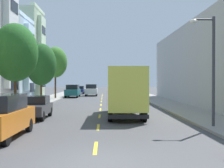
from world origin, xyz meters
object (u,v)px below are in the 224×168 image
object	(u,v)px
parked_hatchback_charcoal	(35,107)
parked_pickup_black	(125,90)
delivery_box_truck	(125,89)
moving_white_sedan	(91,90)
street_tree_farthest	(55,62)
street_tree_second	(15,53)
parked_hatchback_navy	(80,90)
parked_suv_teal	(73,91)
street_tree_third	(41,64)
street_lamp	(210,62)

from	to	relation	value
parked_hatchback_charcoal	parked_pickup_black	xyz separation A→B (m)	(8.73, 37.15, 0.07)
delivery_box_truck	moving_white_sedan	world-z (taller)	delivery_box_truck
street_tree_farthest	parked_hatchback_charcoal	bearing A→B (deg)	-84.35
street_tree_second	moving_white_sedan	xyz separation A→B (m)	(4.60, 27.41, -3.68)
parked_hatchback_navy	parked_hatchback_charcoal	xyz separation A→B (m)	(0.07, -37.45, 0.00)
delivery_box_truck	parked_suv_teal	size ratio (longest dim) A/B	1.68
street_tree_third	parked_hatchback_navy	distance (m)	25.87
street_lamp	parked_hatchback_charcoal	size ratio (longest dim) A/B	1.44
parked_pickup_black	moving_white_sedan	world-z (taller)	moving_white_sedan
delivery_box_truck	parked_hatchback_navy	size ratio (longest dim) A/B	2.02
street_tree_third	parked_hatchback_charcoal	bearing A→B (deg)	-80.01
street_tree_third	street_lamp	distance (m)	20.56
parked_pickup_black	moving_white_sedan	xyz separation A→B (m)	(-6.22, -7.14, 0.16)
street_tree_farthest	moving_white_sedan	bearing A→B (deg)	62.41
street_tree_third	street_tree_second	bearing A→B (deg)	-90.00
delivery_box_truck	parked_hatchback_navy	distance (m)	37.06
street_tree_second	street_lamp	world-z (taller)	street_tree_second
parked_hatchback_navy	moving_white_sedan	distance (m)	7.88
parked_pickup_black	moving_white_sedan	distance (m)	9.47
delivery_box_truck	parked_suv_teal	distance (m)	25.31
parked_hatchback_charcoal	parked_pickup_black	distance (m)	38.16
delivery_box_truck	parked_hatchback_navy	xyz separation A→B (m)	(-6.17, 36.52, -1.17)
street_tree_second	parked_suv_teal	size ratio (longest dim) A/B	1.39
street_tree_farthest	parked_suv_teal	xyz separation A→B (m)	(1.95, 4.23, -4.09)
parked_suv_teal	parked_pickup_black	distance (m)	14.69
street_tree_second	parked_suv_teal	distance (m)	23.21
parked_suv_teal	parked_pickup_black	bearing A→B (deg)	52.86
parked_suv_teal	parked_hatchback_charcoal	xyz separation A→B (m)	(0.14, -25.44, -0.23)
street_tree_second	parked_hatchback_navy	size ratio (longest dim) A/B	1.68
parked_hatchback_navy	parked_hatchback_charcoal	size ratio (longest dim) A/B	1.00
street_tree_farthest	street_tree_second	bearing A→B (deg)	-90.00
parked_suv_teal	moving_white_sedan	size ratio (longest dim) A/B	1.01
parked_hatchback_charcoal	delivery_box_truck	bearing A→B (deg)	8.71
street_lamp	parked_suv_teal	world-z (taller)	street_lamp
street_lamp	delivery_box_truck	world-z (taller)	street_lamp
street_tree_third	parked_suv_teal	world-z (taller)	street_tree_third
street_lamp	parked_pickup_black	xyz separation A→B (m)	(-1.50, 41.69, -2.72)
street_tree_second	street_tree_third	xyz separation A→B (m)	(0.00, 9.30, -0.40)
street_tree_third	parked_suv_teal	xyz separation A→B (m)	(1.95, 13.53, -3.28)
street_tree_second	parked_hatchback_charcoal	size ratio (longest dim) A/B	1.68
street_tree_third	parked_hatchback_navy	world-z (taller)	street_tree_third
street_tree_third	street_lamp	xyz separation A→B (m)	(12.33, -16.44, -0.72)
street_tree_second	delivery_box_truck	xyz separation A→B (m)	(8.20, -1.67, -2.74)
parked_hatchback_navy	street_tree_second	bearing A→B (deg)	-93.33
street_tree_farthest	parked_pickup_black	distance (m)	19.73
street_tree_second	parked_hatchback_charcoal	xyz separation A→B (m)	(2.10, -2.60, -3.91)
street_tree_farthest	street_tree_third	bearing A→B (deg)	-90.00
parked_suv_teal	parked_pickup_black	xyz separation A→B (m)	(8.87, 11.71, -0.16)
street_tree_farthest	parked_pickup_black	xyz separation A→B (m)	(10.82, 15.94, -4.25)
parked_hatchback_charcoal	street_tree_farthest	bearing A→B (deg)	95.65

